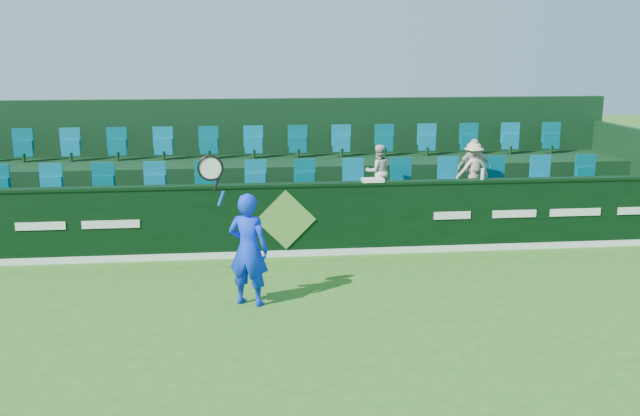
{
  "coord_description": "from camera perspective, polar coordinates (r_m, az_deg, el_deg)",
  "views": [
    {
      "loc": [
        -0.76,
        -8.65,
        3.75
      ],
      "look_at": [
        0.5,
        2.8,
        1.15
      ],
      "focal_mm": 40.0,
      "sensor_mm": 36.0,
      "label": 1
    }
  ],
  "objects": [
    {
      "name": "spectator_left",
      "position": [
        14.24,
        4.67,
        2.92
      ],
      "size": [
        0.58,
        0.48,
        1.08
      ],
      "primitive_type": "imported",
      "rotation": [
        0.0,
        0.0,
        3.29
      ],
      "color": "silver",
      "rests_on": "stand_tier_front"
    },
    {
      "name": "ground",
      "position": [
        9.46,
        -1.18,
        -10.64
      ],
      "size": [
        60.0,
        60.0,
        0.0
      ],
      "primitive_type": "plane",
      "color": "#2D6919",
      "rests_on": "ground"
    },
    {
      "name": "stand_rear",
      "position": [
        16.31,
        -3.56,
        3.75
      ],
      "size": [
        16.0,
        4.1,
        2.6
      ],
      "color": "black",
      "rests_on": "ground"
    },
    {
      "name": "sponsor_hoarding",
      "position": [
        13.04,
        -2.77,
        -0.94
      ],
      "size": [
        16.0,
        0.25,
        1.35
      ],
      "color": "black",
      "rests_on": "ground"
    },
    {
      "name": "spectator_middle",
      "position": [
        14.73,
        12.23,
        3.18
      ],
      "size": [
        0.69,
        0.3,
        1.17
      ],
      "primitive_type": "imported",
      "rotation": [
        0.0,
        0.0,
        3.16
      ],
      "color": "silver",
      "rests_on": "stand_tier_front"
    },
    {
      "name": "stand_tier_front",
      "position": [
        14.17,
        -3.04,
        -0.97
      ],
      "size": [
        16.0,
        2.0,
        0.8
      ],
      "primitive_type": "cube",
      "color": "black",
      "rests_on": "ground"
    },
    {
      "name": "towel",
      "position": [
        13.09,
        4.25,
        2.25
      ],
      "size": [
        0.39,
        0.26,
        0.06
      ],
      "primitive_type": "cube",
      "color": "white",
      "rests_on": "sponsor_hoarding"
    },
    {
      "name": "seat_row_front",
      "position": [
        14.42,
        -3.17,
        2.1
      ],
      "size": [
        13.5,
        0.5,
        0.6
      ],
      "primitive_type": "cube",
      "color": "#076B8B",
      "rests_on": "stand_tier_front"
    },
    {
      "name": "spectator_right",
      "position": [
        14.73,
        12.15,
        3.05
      ],
      "size": [
        0.78,
        0.54,
        1.1
      ],
      "primitive_type": "imported",
      "rotation": [
        0.0,
        0.0,
        3.34
      ],
      "color": "beige",
      "rests_on": "stand_tier_front"
    },
    {
      "name": "tennis_player",
      "position": [
        10.55,
        -5.79,
        -3.23
      ],
      "size": [
        1.12,
        0.62,
        2.33
      ],
      "color": "#0E2FF2",
      "rests_on": "ground"
    },
    {
      "name": "drinks_bottle",
      "position": [
        13.6,
        12.88,
        2.68
      ],
      "size": [
        0.07,
        0.07,
        0.21
      ],
      "primitive_type": "cylinder",
      "color": "silver",
      "rests_on": "sponsor_hoarding"
    },
    {
      "name": "seat_row_back",
      "position": [
        16.11,
        -3.55,
        5.02
      ],
      "size": [
        13.5,
        0.5,
        0.6
      ],
      "primitive_type": "cube",
      "color": "#076B8B",
      "rests_on": "stand_tier_back"
    },
    {
      "name": "stand_tier_back",
      "position": [
        15.97,
        -3.45,
        1.5
      ],
      "size": [
        16.0,
        1.8,
        1.3
      ],
      "primitive_type": "cube",
      "color": "black",
      "rests_on": "ground"
    }
  ]
}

